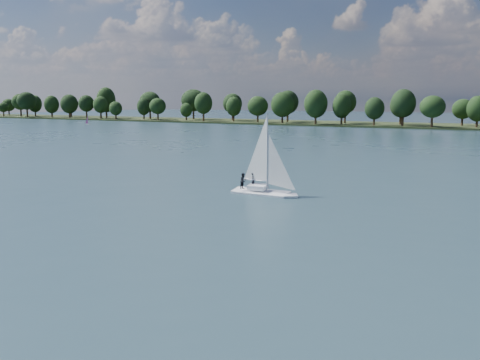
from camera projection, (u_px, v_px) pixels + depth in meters
The scene contains 6 objects.
ground at pixel (421, 153), 109.95m from camera, with size 700.00×700.00×0.00m, color #233342.
far_shore at pixel (480, 128), 206.20m from camera, with size 660.00×40.00×1.50m, color black.
sailboat at pixel (261, 171), 62.21m from camera, with size 7.54×2.15×9.91m.
dinghy_pink at pixel (88, 122), 234.18m from camera, with size 2.58×1.56×3.86m.
pontoon at pixel (115, 120), 277.54m from camera, with size 4.00×2.00×0.50m, color slate.
treeline at pixel (468, 107), 203.79m from camera, with size 562.31×73.89×18.37m.
Camera 1 is at (21.63, -13.70, 11.12)m, focal length 40.00 mm.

